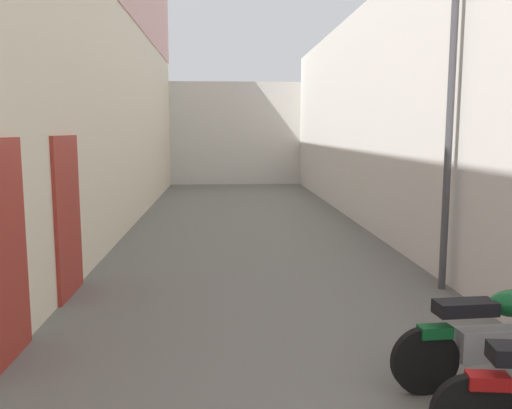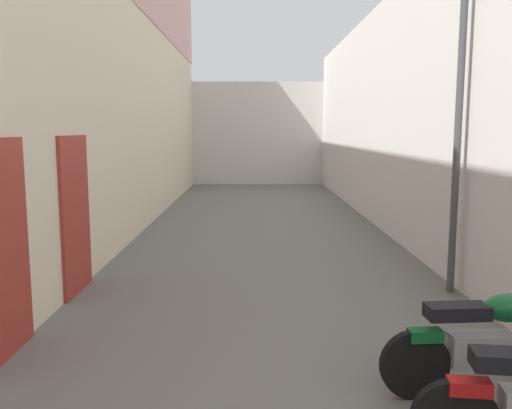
% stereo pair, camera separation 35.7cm
% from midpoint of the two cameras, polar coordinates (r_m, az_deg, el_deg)
% --- Properties ---
extents(ground_plane, '(38.94, 38.94, 0.00)m').
position_cam_midpoint_polar(ground_plane, '(9.35, 2.12, -6.15)').
color(ground_plane, '#66635E').
extents(building_left, '(0.45, 22.94, 8.81)m').
position_cam_midpoint_polar(building_left, '(11.50, -13.69, 18.57)').
color(building_left, beige).
rests_on(building_left, ground).
extents(building_right, '(0.45, 22.94, 5.18)m').
position_cam_midpoint_polar(building_right, '(11.55, 16.55, 9.16)').
color(building_right, silver).
rests_on(building_right, ground).
extents(building_far_end, '(8.44, 2.00, 4.24)m').
position_cam_midpoint_polar(building_far_end, '(23.54, 0.58, 7.55)').
color(building_far_end, beige).
rests_on(building_far_end, ground).
extents(motorcycle_fifth, '(1.85, 0.58, 1.04)m').
position_cam_midpoint_polar(motorcycle_fifth, '(5.18, 25.31, -12.88)').
color(motorcycle_fifth, black).
rests_on(motorcycle_fifth, ground).
extents(street_lamp, '(0.79, 0.18, 5.07)m').
position_cam_midpoint_polar(street_lamp, '(7.92, 21.55, 12.21)').
color(street_lamp, '#47474C').
rests_on(street_lamp, ground).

